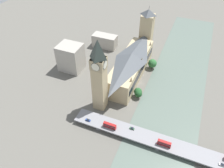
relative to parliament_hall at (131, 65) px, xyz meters
name	(u,v)px	position (x,y,z in m)	size (l,w,h in m)	color
ground_plane	(141,83)	(-15.08, 8.00, -14.22)	(600.00, 600.00, 0.00)	#605E56
river_water	(174,92)	(-49.57, 8.00, -14.07)	(57.00, 360.00, 0.30)	slate
parliament_hall	(131,65)	(0.00, 0.00, 0.00)	(24.61, 89.23, 28.64)	tan
clock_tower	(99,75)	(11.13, 53.93, 23.44)	(11.81, 11.81, 70.66)	tan
victoria_tower	(146,31)	(0.06, -55.84, 12.46)	(14.44, 14.44, 57.36)	tan
road_bridge	(160,142)	(-49.57, 74.43, -10.47)	(145.99, 14.38, 4.67)	slate
double_decker_bus_mid	(164,143)	(-53.27, 77.03, -6.96)	(10.52, 2.53, 4.74)	red
double_decker_bus_rear	(110,126)	(-8.18, 77.39, -6.89)	(11.18, 2.58, 4.82)	red
car_northbound_mid	(88,120)	(11.87, 77.74, -8.79)	(4.46, 1.84, 1.55)	navy
car_northbound_tail	(132,128)	(-25.69, 71.66, -8.84)	(4.04, 1.82, 1.43)	#2D5638
car_southbound_lead	(222,165)	(-95.24, 77.48, -8.86)	(4.34, 1.84, 1.42)	silver
city_block_west	(105,41)	(50.07, -44.16, -6.05)	(30.69, 14.42, 16.35)	#A39E93
city_block_center	(71,57)	(65.56, 12.93, 0.67)	(24.92, 21.57, 29.79)	#A39E93
tree_embankment_near	(138,92)	(-17.18, 28.32, -8.09)	(7.78, 7.78, 10.04)	brown
tree_embankment_mid	(138,94)	(-18.30, 30.26, -8.68)	(7.22, 7.22, 9.17)	brown
tree_embankment_far	(152,63)	(-18.48, -21.63, -7.32)	(9.81, 9.81, 11.81)	brown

